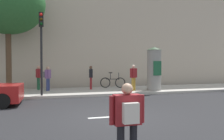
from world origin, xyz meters
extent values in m
plane|color=#232326|center=(0.00, 0.00, 0.00)|extent=(80.00, 80.00, 0.00)
cube|color=#B2ADA3|center=(0.00, 7.00, 0.07)|extent=(36.00, 4.00, 0.15)
cube|color=silver|center=(0.00, 0.00, 0.00)|extent=(1.80, 0.16, 0.01)
cube|color=#B7A893|center=(0.00, 12.00, 5.53)|extent=(36.00, 5.00, 11.07)
cylinder|color=black|center=(-2.44, 5.35, 1.98)|extent=(0.12, 0.12, 3.66)
cube|color=black|center=(-2.44, 5.17, 4.18)|extent=(0.24, 0.24, 0.75)
sphere|color=red|center=(-2.44, 5.04, 4.42)|extent=(0.16, 0.16, 0.16)
sphere|color=#3C2906|center=(-2.44, 5.04, 4.18)|extent=(0.16, 0.16, 0.16)
sphere|color=#07330F|center=(-2.44, 5.04, 3.94)|extent=(0.16, 0.16, 0.16)
cylinder|color=gray|center=(4.48, 5.91, 1.44)|extent=(0.90, 0.90, 2.58)
cone|color=#334C33|center=(4.48, 5.91, 2.83)|extent=(0.99, 0.99, 0.20)
cube|color=#1E5938|center=(4.48, 5.45, 1.57)|extent=(0.54, 0.02, 0.90)
cylinder|color=#4C3826|center=(-4.35, 7.54, 1.89)|extent=(0.33, 0.33, 3.47)
ellipsoid|color=#28602D|center=(-4.35, 7.54, 5.48)|extent=(4.36, 4.36, 3.71)
cube|color=maroon|center=(-0.90, -3.92, 1.04)|extent=(0.49, 0.24, 0.55)
cylinder|color=maroon|center=(-0.61, -3.92, 1.04)|extent=(0.09, 0.09, 0.52)
cylinder|color=maroon|center=(-1.19, -3.92, 1.04)|extent=(0.09, 0.09, 0.52)
sphere|color=tan|center=(-0.90, -3.92, 1.42)|extent=(0.21, 0.21, 0.21)
cube|color=silver|center=(-0.90, -4.10, 1.02)|extent=(0.28, 0.16, 0.36)
cylinder|color=#1E5938|center=(-2.68, 8.35, 0.55)|extent=(0.14, 0.14, 0.79)
cylinder|color=#1E5938|center=(-2.62, 8.12, 0.55)|extent=(0.14, 0.14, 0.79)
cube|color=maroon|center=(-2.65, 8.24, 1.23)|extent=(0.35, 0.52, 0.56)
cylinder|color=maroon|center=(-2.72, 8.51, 1.23)|extent=(0.09, 0.09, 0.53)
cylinder|color=maroon|center=(-2.58, 7.97, 1.23)|extent=(0.09, 0.09, 0.53)
sphere|color=tan|center=(-2.65, 8.24, 1.61)|extent=(0.22, 0.22, 0.22)
cylinder|color=#B78C33|center=(3.19, 6.05, 0.56)|extent=(0.14, 0.14, 0.82)
cylinder|color=#B78C33|center=(3.00, 5.89, 0.56)|extent=(0.14, 0.14, 0.82)
cube|color=maroon|center=(3.09, 5.97, 1.26)|extent=(0.53, 0.50, 0.58)
cylinder|color=maroon|center=(3.32, 6.16, 1.26)|extent=(0.09, 0.09, 0.55)
cylinder|color=maroon|center=(2.87, 5.79, 1.26)|extent=(0.09, 0.09, 0.55)
sphere|color=beige|center=(3.09, 5.97, 1.67)|extent=(0.22, 0.22, 0.22)
cylinder|color=maroon|center=(0.70, 7.65, 0.54)|extent=(0.14, 0.14, 0.78)
cylinder|color=maroon|center=(0.67, 7.46, 0.54)|extent=(0.14, 0.14, 0.78)
cube|color=black|center=(0.69, 7.55, 1.21)|extent=(0.31, 0.44, 0.56)
cylinder|color=black|center=(0.73, 7.79, 1.21)|extent=(0.09, 0.09, 0.53)
cylinder|color=black|center=(0.64, 7.31, 1.21)|extent=(0.09, 0.09, 0.53)
sphere|color=brown|center=(0.69, 7.55, 1.60)|extent=(0.21, 0.21, 0.21)
cylinder|color=navy|center=(-2.11, 7.40, 0.54)|extent=(0.14, 0.14, 0.78)
cylinder|color=navy|center=(-2.02, 7.59, 0.54)|extent=(0.14, 0.14, 0.78)
cube|color=#724C84|center=(-2.07, 7.49, 1.20)|extent=(0.39, 0.48, 0.55)
cylinder|color=#724C84|center=(-2.18, 7.26, 1.20)|extent=(0.09, 0.09, 0.52)
cylinder|color=#724C84|center=(-1.96, 7.72, 1.20)|extent=(0.09, 0.09, 0.52)
sphere|color=tan|center=(-2.07, 7.49, 1.58)|extent=(0.21, 0.21, 0.21)
cube|color=#4C4C51|center=(-2.23, 7.57, 1.17)|extent=(0.26, 0.32, 0.36)
torus|color=black|center=(1.84, 8.20, 0.51)|extent=(0.71, 0.24, 0.72)
torus|color=black|center=(2.86, 7.93, 0.51)|extent=(0.71, 0.24, 0.72)
cylinder|color=black|center=(2.35, 8.07, 0.76)|extent=(0.92, 0.28, 0.04)
cylinder|color=black|center=(2.20, 8.11, 0.96)|extent=(0.04, 0.04, 0.45)
cylinder|color=black|center=(2.75, 7.96, 0.96)|extent=(0.04, 0.04, 0.50)
cube|color=black|center=(2.20, 8.11, 1.21)|extent=(0.26, 0.16, 0.06)
cylinder|color=black|center=(-3.99, 2.68, 0.32)|extent=(0.65, 0.24, 0.64)
cylinder|color=black|center=(-3.92, 4.47, 0.32)|extent=(0.65, 0.24, 0.64)
camera|label=1|loc=(-2.37, -7.99, 1.89)|focal=38.25mm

